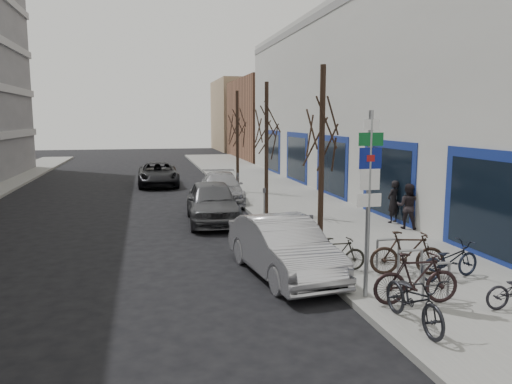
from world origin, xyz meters
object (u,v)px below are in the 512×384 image
tree_near (322,116)px  tree_mid (267,117)px  parked_car_front (283,247)px  parked_car_mid (212,202)px  parked_car_back (221,188)px  lane_car (158,174)px  meter_front (311,233)px  bike_mid_inner (338,254)px  bike_near_right (416,278)px  bike_rack (410,262)px  pedestrian_near (393,202)px  highway_sign_pole (369,193)px  pedestrian_far (408,206)px  tree_far (237,117)px  bike_near_left (414,295)px  bike_mid_curb (450,257)px  bike_far_inner (407,253)px  meter_back (238,183)px  meter_mid (264,201)px

tree_near → tree_mid: size_ratio=1.00×
tree_near → parked_car_front: 3.86m
parked_car_mid → parked_car_back: parked_car_mid is taller
parked_car_mid → lane_car: size_ratio=0.94×
parked_car_mid → parked_car_back: bearing=79.9°
meter_front → bike_mid_inner: bearing=-74.6°
bike_near_right → bike_rack: bearing=-18.9°
bike_near_right → pedestrian_near: pedestrian_near is taller
highway_sign_pole → tree_mid: (0.20, 10.01, 1.65)m
bike_near_right → pedestrian_far: (3.57, 6.72, 0.25)m
tree_far → lane_car: tree_far is taller
tree_mid → bike_near_left: size_ratio=2.78×
parked_car_mid → pedestrian_far: bearing=-24.3°
lane_car → pedestrian_near: (8.30, -13.77, 0.24)m
bike_near_right → bike_mid_curb: bike_near_right is taller
bike_rack → pedestrian_near: (3.00, 6.52, 0.29)m
bike_near_left → bike_mid_curb: bike_near_left is taller
bike_far_inner → lane_car: 20.47m
bike_mid_inner → parked_car_front: 1.40m
bike_near_right → tree_far: bearing=7.7°
bike_near_right → bike_mid_inner: size_ratio=1.24×
meter_back → tree_mid: bearing=-83.6°
meter_mid → bike_near_left: (0.45, -10.16, -0.16)m
meter_mid → bike_mid_curb: (2.78, -7.80, -0.22)m
meter_front → parked_car_front: 1.26m
parked_car_mid → pedestrian_near: (6.53, -2.23, 0.13)m
lane_car → pedestrian_near: 16.08m
parked_car_front → pedestrian_far: pedestrian_far is taller
bike_mid_inner → lane_car: 19.48m
bike_rack → parked_car_back: (-2.50, 13.31, 0.06)m
bike_mid_inner → bike_near_left: bearing=-177.5°
bike_far_inner → parked_car_mid: 9.00m
parked_car_back → lane_car: (-2.80, 6.98, -0.01)m
meter_mid → parked_car_mid: size_ratio=0.26×
meter_back → bike_mid_inner: meter_back is taller
pedestrian_far → bike_mid_curb: bearing=108.6°
tree_mid → meter_front: tree_mid is taller
bike_far_inner → parked_car_back: bearing=26.8°
tree_far → parked_car_front: (-1.45, -14.24, -3.35)m
tree_mid → pedestrian_near: bearing=-34.4°
meter_mid → lane_car: meter_mid is taller
bike_far_inner → parked_car_mid: size_ratio=0.39×
highway_sign_pole → lane_car: bearing=100.6°
meter_mid → bike_mid_inner: 6.69m
meter_back → bike_far_inner: bearing=-81.5°
tree_near → pedestrian_near: 6.38m
bike_mid_curb → bike_far_inner: size_ratio=0.95×
meter_mid → parked_car_back: 5.48m
highway_sign_pole → bike_rack: highway_sign_pole is taller
tree_mid → meter_mid: 3.55m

